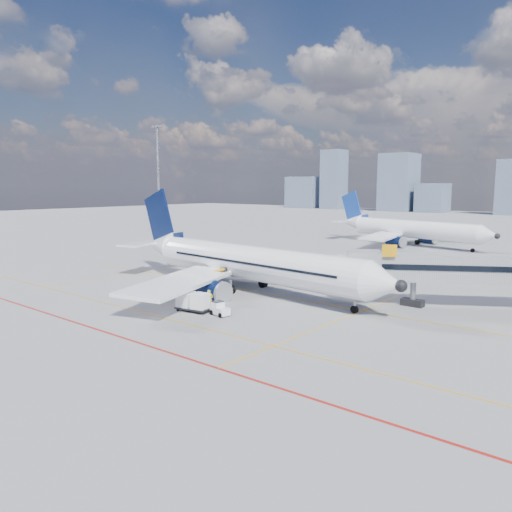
{
  "coord_description": "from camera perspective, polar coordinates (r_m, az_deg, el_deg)",
  "views": [
    {
      "loc": [
        36.0,
        -34.6,
        11.93
      ],
      "look_at": [
        0.22,
        8.53,
        4.0
      ],
      "focal_mm": 35.0,
      "sensor_mm": 36.0,
      "label": 1
    }
  ],
  "objects": [
    {
      "name": "ground",
      "position": [
        51.34,
        -6.31,
        -5.43
      ],
      "size": [
        420.0,
        420.0,
        0.0
      ],
      "primitive_type": "plane",
      "color": "gray",
      "rests_on": "ground"
    },
    {
      "name": "apron_markings",
      "position": [
        49.22,
        -10.07,
        -6.09
      ],
      "size": [
        90.0,
        35.12,
        0.01
      ],
      "color": "orange",
      "rests_on": "ground"
    },
    {
      "name": "belt_loader",
      "position": [
        58.82,
        -6.78,
        -2.98
      ],
      "size": [
        7.0,
        2.95,
        2.81
      ],
      "rotation": [
        0.0,
        0.0,
        0.21
      ],
      "color": "black",
      "rests_on": "ground"
    },
    {
      "name": "floodlight_mast_nw",
      "position": [
        117.69,
        -11.11,
        8.71
      ],
      "size": [
        3.2,
        0.61,
        25.45
      ],
      "color": "gray",
      "rests_on": "ground"
    },
    {
      "name": "second_aircraft",
      "position": [
        105.11,
        16.97,
        2.95
      ],
      "size": [
        36.54,
        31.41,
        10.89
      ],
      "rotation": [
        0.0,
        0.0,
        -0.24
      ],
      "color": "white",
      "rests_on": "ground"
    },
    {
      "name": "jet_bridge",
      "position": [
        53.64,
        25.72,
        -1.53
      ],
      "size": [
        23.55,
        15.78,
        6.3
      ],
      "color": "#94969C",
      "rests_on": "ground"
    },
    {
      "name": "main_aircraft",
      "position": [
        57.12,
        -1.51,
        -0.72
      ],
      "size": [
        40.15,
        34.94,
        11.73
      ],
      "rotation": [
        0.0,
        0.0,
        -0.09
      ],
      "color": "white",
      "rests_on": "ground"
    },
    {
      "name": "ramp_worker",
      "position": [
        48.83,
        -5.34,
        -4.98
      ],
      "size": [
        0.69,
        0.82,
        1.9
      ],
      "primitive_type": "imported",
      "rotation": [
        0.0,
        0.0,
        1.16
      ],
      "color": "yellow",
      "rests_on": "ground"
    },
    {
      "name": "cargo_dolly",
      "position": [
        48.09,
        -7.23,
        -5.14
      ],
      "size": [
        3.56,
        2.04,
        1.84
      ],
      "rotation": [
        0.0,
        0.0,
        0.17
      ],
      "color": "black",
      "rests_on": "ground"
    },
    {
      "name": "baggage_tug",
      "position": [
        46.52,
        -4.19,
        -6.03
      ],
      "size": [
        2.03,
        1.43,
        1.3
      ],
      "rotation": [
        0.0,
        0.0,
        -0.17
      ],
      "color": "white",
      "rests_on": "ground"
    }
  ]
}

